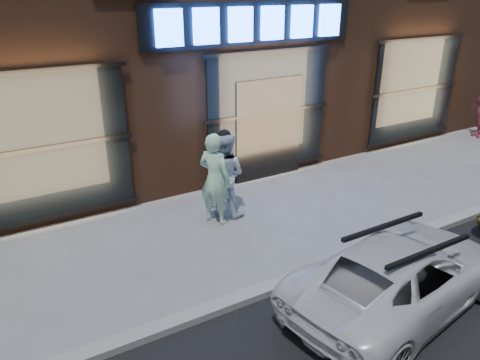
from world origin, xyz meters
name	(u,v)px	position (x,y,z in m)	size (l,w,h in m)	color
ground	(388,247)	(0.00, 0.00, 0.00)	(90.00, 90.00, 0.00)	slate
curb	(388,244)	(0.00, 0.00, 0.06)	(60.00, 0.25, 0.12)	gray
man_bowtie	(215,179)	(-2.21, 2.47, 0.92)	(0.67, 0.44, 1.83)	#C2FFE3
man_cap	(225,175)	(-1.86, 2.69, 0.86)	(0.84, 0.65, 1.72)	white
white_suv	(400,273)	(-1.13, -1.20, 0.53)	(1.76, 3.83, 1.06)	silver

